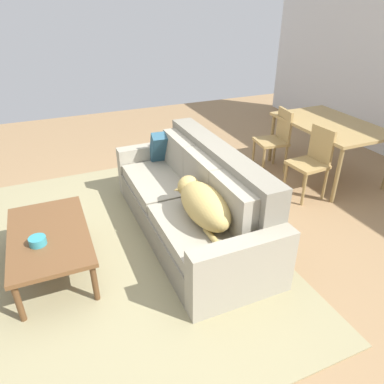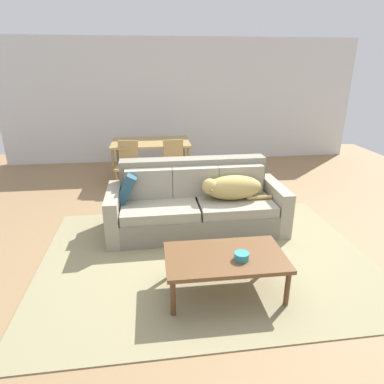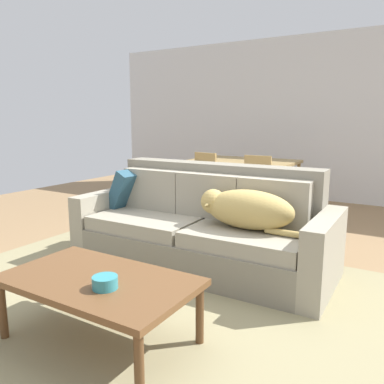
# 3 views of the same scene
# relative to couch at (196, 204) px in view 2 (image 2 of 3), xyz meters

# --- Properties ---
(ground_plane) EXTENTS (10.00, 10.00, 0.00)m
(ground_plane) POSITION_rel_couch_xyz_m (0.18, -0.36, -0.35)
(ground_plane) COLOR #95744E
(back_partition) EXTENTS (8.00, 0.12, 2.70)m
(back_partition) POSITION_rel_couch_xyz_m (0.18, 3.64, 1.00)
(back_partition) COLOR silver
(back_partition) RESTS_ON ground
(area_rug) EXTENTS (3.82, 2.84, 0.01)m
(area_rug) POSITION_rel_couch_xyz_m (0.00, -0.81, -0.34)
(area_rug) COLOR #948A63
(area_rug) RESTS_ON ground
(couch) EXTENTS (2.37, 0.96, 0.93)m
(couch) POSITION_rel_couch_xyz_m (0.00, 0.00, 0.00)
(couch) COLOR gray
(couch) RESTS_ON ground
(dog_on_left_cushion) EXTENTS (0.94, 0.36, 0.33)m
(dog_on_left_cushion) POSITION_rel_couch_xyz_m (0.45, -0.12, 0.26)
(dog_on_left_cushion) COLOR tan
(dog_on_left_cushion) RESTS_ON couch
(throw_pillow_by_left_arm) EXTENTS (0.32, 0.43, 0.42)m
(throw_pillow_by_left_arm) POSITION_rel_couch_xyz_m (-0.91, 0.03, 0.28)
(throw_pillow_by_left_arm) COLOR #294F62
(throw_pillow_by_left_arm) RESTS_ON couch
(coffee_table) EXTENTS (1.16, 0.68, 0.41)m
(coffee_table) POSITION_rel_couch_xyz_m (0.09, -1.45, 0.02)
(coffee_table) COLOR brown
(coffee_table) RESTS_ON ground
(bowl_on_coffee_table) EXTENTS (0.14, 0.14, 0.07)m
(bowl_on_coffee_table) POSITION_rel_couch_xyz_m (0.23, -1.53, 0.10)
(bowl_on_coffee_table) COLOR teal
(bowl_on_coffee_table) RESTS_ON coffee_table
(dining_table) EXTENTS (1.48, 0.95, 0.75)m
(dining_table) POSITION_rel_couch_xyz_m (-0.58, 2.23, 0.34)
(dining_table) COLOR #A3854E
(dining_table) RESTS_ON ground
(dining_chair_near_left) EXTENTS (0.45, 0.45, 0.88)m
(dining_chair_near_left) POSITION_rel_couch_xyz_m (-0.99, 1.67, 0.14)
(dining_chair_near_left) COLOR #A3854E
(dining_chair_near_left) RESTS_ON ground
(dining_chair_near_right) EXTENTS (0.43, 0.43, 0.88)m
(dining_chair_near_right) POSITION_rel_couch_xyz_m (-0.17, 1.64, 0.14)
(dining_chair_near_right) COLOR #A3854E
(dining_chair_near_right) RESTS_ON ground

